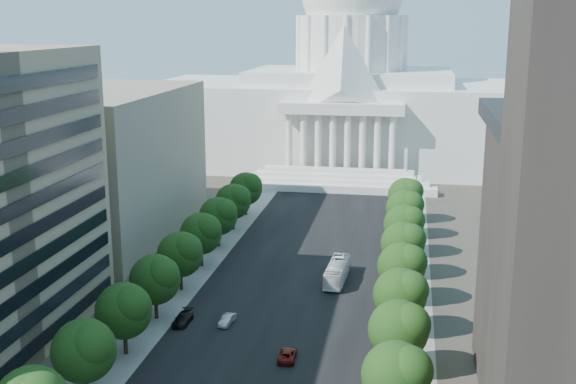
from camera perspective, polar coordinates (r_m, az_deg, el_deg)
The scene contains 30 objects.
road_asphalt at distance 134.84m, azimuth 1.29°, elevation -5.46°, with size 30.00×260.00×0.01m, color black.
sidewalk_left at distance 138.72m, azimuth -6.53°, elevation -5.00°, with size 8.00×260.00×0.02m, color gray.
sidewalk_right at distance 133.57m, azimuth 9.42°, elevation -5.83°, with size 8.00×260.00×0.02m, color gray.
capitol at distance 223.15m, azimuth 4.91°, elevation 7.30°, with size 120.00×56.00×73.00m.
office_block_left_far at distance 154.26m, azimuth -16.05°, elevation 2.20°, with size 38.00×52.00×30.00m, color gray.
tree_l_c at distance 88.76m, azimuth -15.69°, elevation -11.88°, with size 7.79×7.60×9.97m.
tree_l_d at distance 98.75m, azimuth -12.72°, elevation -9.04°, with size 7.79×7.60×9.97m.
tree_l_e at distance 109.14m, azimuth -10.34°, elevation -6.72°, with size 7.79×7.60×9.97m.
tree_l_f at distance 119.84m, azimuth -8.40°, elevation -4.80°, with size 7.79×7.60×9.97m.
tree_l_g at distance 130.76m, azimuth -6.79°, elevation -3.19°, with size 7.79×7.60×9.97m.
tree_l_h at distance 141.86m, azimuth -5.43°, elevation -1.83°, with size 7.79×7.60×9.97m.
tree_l_i at distance 153.09m, azimuth -4.27°, elevation -0.67°, with size 7.79×7.60×9.97m.
tree_l_j at distance 164.43m, azimuth -3.27°, elevation 0.34°, with size 7.79×7.60×9.97m.
tree_r_c at distance 81.08m, azimuth 8.77°, elevation -14.04°, with size 7.79×7.60×9.97m.
tree_r_d at distance 91.91m, azimuth 8.93°, elevation -10.61°, with size 7.79×7.60×9.97m.
tree_r_e at distance 103.00m, azimuth 9.04°, elevation -7.91°, with size 7.79×7.60×9.97m.
tree_r_f at distance 114.27m, azimuth 9.13°, elevation -5.74°, with size 7.79×7.60×9.97m.
tree_r_g at distance 125.68m, azimuth 9.21°, elevation -3.96°, with size 7.79×7.60×9.97m.
tree_r_h at distance 137.19m, azimuth 9.27°, elevation -2.48°, with size 7.79×7.60×9.97m.
tree_r_i at distance 148.77m, azimuth 9.32°, elevation -1.23°, with size 7.79×7.60×9.97m.
tree_r_j at distance 160.42m, azimuth 9.37°, elevation -0.16°, with size 7.79×7.60×9.97m.
streetlight_b at distance 80.67m, azimuth 9.90°, elevation -14.74°, with size 2.61×0.44×9.00m.
streetlight_c at distance 103.42m, azimuth 9.91°, elevation -8.23°, with size 2.61×0.44×9.00m.
streetlight_d at distance 127.01m, azimuth 9.91°, elevation -4.10°, with size 2.61×0.44×9.00m.
streetlight_e at distance 151.06m, azimuth 9.92°, elevation -1.27°, with size 2.61×0.44×9.00m.
streetlight_f at distance 175.37m, azimuth 9.92°, elevation 0.77°, with size 2.61×0.44×9.00m.
car_silver at distance 108.04m, azimuth -4.83°, elevation -10.05°, with size 1.44×4.12×1.36m, color #A4A7AB.
car_red at distance 97.47m, azimuth -0.05°, elevation -12.73°, with size 2.20×4.76×1.32m, color #660F0B.
car_dark_b at distance 109.03m, azimuth -8.31°, elevation -9.88°, with size 2.12×5.21×1.51m, color black.
city_bus at distance 124.35m, azimuth 3.90°, elevation -6.29°, with size 2.93×12.51×3.48m, color silver.
Camera 1 is at (18.44, -36.24, 43.65)m, focal length 45.00 mm.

